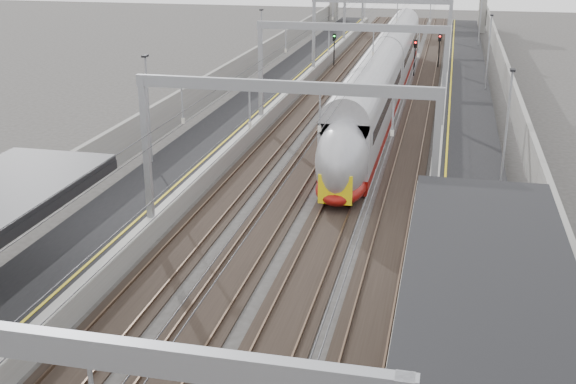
% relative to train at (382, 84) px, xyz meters
% --- Properties ---
extents(platform_left, '(4.00, 120.00, 1.00)m').
position_rel_train_xyz_m(platform_left, '(-9.50, -4.74, -1.61)').
color(platform_left, black).
rests_on(platform_left, ground).
extents(platform_right, '(4.00, 120.00, 1.00)m').
position_rel_train_xyz_m(platform_right, '(6.50, -4.74, -1.61)').
color(platform_right, black).
rests_on(platform_right, ground).
extents(tracks, '(11.40, 140.00, 0.20)m').
position_rel_train_xyz_m(tracks, '(-1.50, -4.74, -2.06)').
color(tracks, black).
rests_on(tracks, ground).
extents(overhead_line, '(13.00, 140.00, 6.60)m').
position_rel_train_xyz_m(overhead_line, '(-1.50, 1.88, 4.03)').
color(overhead_line, gray).
rests_on(overhead_line, platform_left).
extents(wall_left, '(0.30, 120.00, 3.20)m').
position_rel_train_xyz_m(wall_left, '(-12.70, -4.74, -0.51)').
color(wall_left, slate).
rests_on(wall_left, ground).
extents(wall_right, '(0.30, 120.00, 3.20)m').
position_rel_train_xyz_m(wall_right, '(9.70, -4.74, -0.51)').
color(wall_right, slate).
rests_on(wall_right, ground).
extents(train, '(2.72, 49.56, 4.30)m').
position_rel_train_xyz_m(train, '(0.00, 0.00, 0.00)').
color(train, maroon).
rests_on(train, ground).
extents(signal_green, '(0.32, 0.32, 3.48)m').
position_rel_train_xyz_m(signal_green, '(-6.70, 17.92, 0.31)').
color(signal_green, black).
rests_on(signal_green, ground).
extents(signal_red_near, '(0.32, 0.32, 3.48)m').
position_rel_train_xyz_m(signal_red_near, '(1.70, 15.07, 0.31)').
color(signal_red_near, black).
rests_on(signal_red_near, ground).
extents(signal_red_far, '(0.32, 0.32, 3.48)m').
position_rel_train_xyz_m(signal_red_far, '(3.90, 20.06, 0.31)').
color(signal_red_far, black).
rests_on(signal_red_far, ground).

